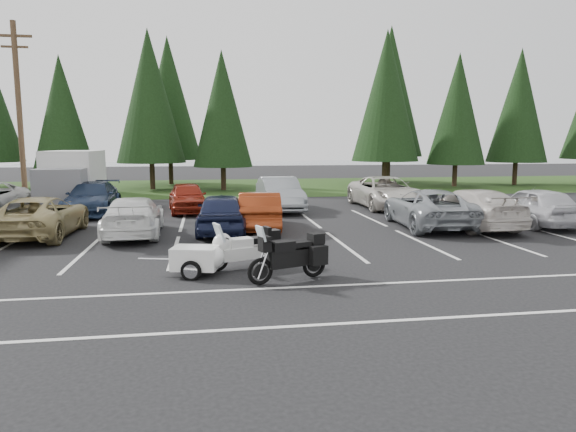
{
  "coord_description": "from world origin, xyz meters",
  "views": [
    {
      "loc": [
        -1.16,
        -14.8,
        3.31
      ],
      "look_at": [
        1.11,
        -0.5,
        1.24
      ],
      "focal_mm": 32.0,
      "sensor_mm": 36.0,
      "label": 1
    }
  ],
  "objects_px": {
    "car_near_6": "(428,208)",
    "car_near_8": "(535,206)",
    "adventure_motorcycle": "(288,252)",
    "car_far_1": "(92,198)",
    "box_truck": "(70,180)",
    "car_near_7": "(471,208)",
    "car_near_3": "(134,216)",
    "cargo_trailer": "(195,261)",
    "car_far_2": "(188,197)",
    "car_near_5": "(259,211)",
    "utility_pole": "(19,114)",
    "car_near_2": "(40,216)",
    "car_near_4": "(222,213)",
    "touring_motorcycle": "(245,244)",
    "car_far_3": "(280,194)",
    "car_far_4": "(385,192)"
  },
  "relations": [
    {
      "from": "car_near_7",
      "to": "car_far_3",
      "type": "relative_size",
      "value": 1.06
    },
    {
      "from": "car_near_6",
      "to": "car_far_3",
      "type": "bearing_deg",
      "value": -44.41
    },
    {
      "from": "car_near_4",
      "to": "car_far_1",
      "type": "height_order",
      "value": "car_near_4"
    },
    {
      "from": "cargo_trailer",
      "to": "car_near_6",
      "type": "bearing_deg",
      "value": 48.77
    },
    {
      "from": "utility_pole",
      "to": "car_near_6",
      "type": "xyz_separation_m",
      "value": [
        17.46,
        -7.83,
        -3.94
      ]
    },
    {
      "from": "car_near_3",
      "to": "car_far_1",
      "type": "bearing_deg",
      "value": -68.37
    },
    {
      "from": "car_near_2",
      "to": "box_truck",
      "type": "bearing_deg",
      "value": -81.58
    },
    {
      "from": "car_near_3",
      "to": "car_far_1",
      "type": "height_order",
      "value": "car_far_1"
    },
    {
      "from": "car_near_4",
      "to": "car_far_4",
      "type": "relative_size",
      "value": 0.77
    },
    {
      "from": "car_near_5",
      "to": "car_near_7",
      "type": "height_order",
      "value": "car_near_7"
    },
    {
      "from": "car_near_4",
      "to": "car_near_5",
      "type": "xyz_separation_m",
      "value": [
        1.46,
        0.57,
        -0.03
      ]
    },
    {
      "from": "car_near_5",
      "to": "cargo_trailer",
      "type": "xyz_separation_m",
      "value": [
        -2.3,
        -6.69,
        -0.35
      ]
    },
    {
      "from": "car_near_8",
      "to": "adventure_motorcycle",
      "type": "bearing_deg",
      "value": 32.83
    },
    {
      "from": "box_truck",
      "to": "car_far_4",
      "type": "distance_m",
      "value": 16.04
    },
    {
      "from": "car_far_1",
      "to": "car_far_2",
      "type": "relative_size",
      "value": 1.21
    },
    {
      "from": "utility_pole",
      "to": "car_far_1",
      "type": "distance_m",
      "value": 5.61
    },
    {
      "from": "car_far_2",
      "to": "cargo_trailer",
      "type": "relative_size",
      "value": 2.6
    },
    {
      "from": "car_far_1",
      "to": "adventure_motorcycle",
      "type": "height_order",
      "value": "car_far_1"
    },
    {
      "from": "car_near_3",
      "to": "touring_motorcycle",
      "type": "height_order",
      "value": "car_near_3"
    },
    {
      "from": "car_near_7",
      "to": "cargo_trailer",
      "type": "bearing_deg",
      "value": 25.68
    },
    {
      "from": "car_near_7",
      "to": "touring_motorcycle",
      "type": "bearing_deg",
      "value": 26.13
    },
    {
      "from": "car_near_2",
      "to": "car_far_4",
      "type": "relative_size",
      "value": 0.9
    },
    {
      "from": "car_near_3",
      "to": "car_near_5",
      "type": "relative_size",
      "value": 1.1
    },
    {
      "from": "touring_motorcycle",
      "to": "car_near_8",
      "type": "bearing_deg",
      "value": 4.46
    },
    {
      "from": "box_truck",
      "to": "cargo_trailer",
      "type": "height_order",
      "value": "box_truck"
    },
    {
      "from": "utility_pole",
      "to": "car_near_7",
      "type": "relative_size",
      "value": 1.71
    },
    {
      "from": "car_near_6",
      "to": "car_near_8",
      "type": "relative_size",
      "value": 1.18
    },
    {
      "from": "utility_pole",
      "to": "car_near_2",
      "type": "distance_m",
      "value": 9.12
    },
    {
      "from": "car_near_3",
      "to": "car_far_2",
      "type": "bearing_deg",
      "value": -107.2
    },
    {
      "from": "car_near_7",
      "to": "touring_motorcycle",
      "type": "xyz_separation_m",
      "value": [
        -9.26,
        -5.19,
        -0.13
      ]
    },
    {
      "from": "car_near_5",
      "to": "car_near_6",
      "type": "bearing_deg",
      "value": -178.97
    },
    {
      "from": "box_truck",
      "to": "cargo_trailer",
      "type": "distance_m",
      "value": 15.98
    },
    {
      "from": "car_far_3",
      "to": "adventure_motorcycle",
      "type": "bearing_deg",
      "value": -99.61
    },
    {
      "from": "car_far_3",
      "to": "car_near_2",
      "type": "bearing_deg",
      "value": -151.24
    },
    {
      "from": "car_near_6",
      "to": "box_truck",
      "type": "bearing_deg",
      "value": -23.79
    },
    {
      "from": "car_near_2",
      "to": "car_near_5",
      "type": "relative_size",
      "value": 1.17
    },
    {
      "from": "car_near_2",
      "to": "car_far_2",
      "type": "xyz_separation_m",
      "value": [
        4.94,
        5.79,
        -0.0
      ]
    },
    {
      "from": "box_truck",
      "to": "car_near_7",
      "type": "height_order",
      "value": "box_truck"
    },
    {
      "from": "car_near_8",
      "to": "car_far_3",
      "type": "xyz_separation_m",
      "value": [
        -9.51,
        6.17,
        0.03
      ]
    },
    {
      "from": "car_far_1",
      "to": "car_far_4",
      "type": "xyz_separation_m",
      "value": [
        14.34,
        0.07,
        0.06
      ]
    },
    {
      "from": "utility_pole",
      "to": "car_near_8",
      "type": "bearing_deg",
      "value": -20.41
    },
    {
      "from": "utility_pole",
      "to": "car_far_3",
      "type": "distance_m",
      "value": 13.1
    },
    {
      "from": "adventure_motorcycle",
      "to": "car_far_1",
      "type": "bearing_deg",
      "value": 98.54
    },
    {
      "from": "box_truck",
      "to": "touring_motorcycle",
      "type": "relative_size",
      "value": 2.42
    },
    {
      "from": "car_near_3",
      "to": "cargo_trailer",
      "type": "height_order",
      "value": "car_near_3"
    },
    {
      "from": "utility_pole",
      "to": "adventure_motorcycle",
      "type": "xyz_separation_m",
      "value": [
        10.72,
        -14.91,
        -3.98
      ]
    },
    {
      "from": "utility_pole",
      "to": "cargo_trailer",
      "type": "distance_m",
      "value": 16.99
    },
    {
      "from": "utility_pole",
      "to": "car_far_2",
      "type": "xyz_separation_m",
      "value": [
        7.9,
        -1.85,
        -3.98
      ]
    },
    {
      "from": "adventure_motorcycle",
      "to": "utility_pole",
      "type": "bearing_deg",
      "value": 105.41
    },
    {
      "from": "car_near_3",
      "to": "car_far_1",
      "type": "distance_m",
      "value": 6.74
    }
  ]
}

